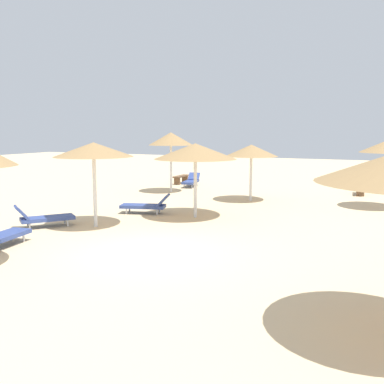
{
  "coord_description": "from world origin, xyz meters",
  "views": [
    {
      "loc": [
        5.82,
        -9.66,
        3.18
      ],
      "look_at": [
        0.0,
        3.0,
        1.2
      ],
      "focal_mm": 40.85,
      "sensor_mm": 36.0,
      "label": 1
    }
  ],
  "objects_px": {
    "parasol_6": "(251,151)",
    "lounger_0": "(147,205)",
    "bench_0": "(360,188)",
    "parasol_0": "(195,151)",
    "parasol_2": "(171,139)",
    "lounger_2": "(191,181)",
    "lounger_1": "(43,217)",
    "bench_1": "(181,178)",
    "parasol_1": "(94,150)"
  },
  "relations": [
    {
      "from": "parasol_1",
      "to": "parasol_6",
      "type": "relative_size",
      "value": 1.1
    },
    {
      "from": "parasol_1",
      "to": "lounger_1",
      "type": "bearing_deg",
      "value": -152.76
    },
    {
      "from": "lounger_1",
      "to": "bench_1",
      "type": "distance_m",
      "value": 12.57
    },
    {
      "from": "parasol_6",
      "to": "lounger_1",
      "type": "xyz_separation_m",
      "value": [
        -4.61,
        -8.1,
        -1.94
      ]
    },
    {
      "from": "parasol_0",
      "to": "parasol_1",
      "type": "height_order",
      "value": "parasol_1"
    },
    {
      "from": "parasol_1",
      "to": "bench_1",
      "type": "relative_size",
      "value": 1.85
    },
    {
      "from": "bench_1",
      "to": "parasol_0",
      "type": "bearing_deg",
      "value": -60.99
    },
    {
      "from": "parasol_2",
      "to": "bench_1",
      "type": "xyz_separation_m",
      "value": [
        -1.12,
        3.45,
        -2.38
      ]
    },
    {
      "from": "lounger_1",
      "to": "bench_1",
      "type": "xyz_separation_m",
      "value": [
        -1.07,
        12.53,
        0.02
      ]
    },
    {
      "from": "lounger_1",
      "to": "bench_0",
      "type": "bearing_deg",
      "value": 53.55
    },
    {
      "from": "parasol_6",
      "to": "bench_0",
      "type": "bearing_deg",
      "value": 42.93
    },
    {
      "from": "parasol_6",
      "to": "bench_1",
      "type": "relative_size",
      "value": 1.69
    },
    {
      "from": "lounger_1",
      "to": "bench_1",
      "type": "height_order",
      "value": "lounger_1"
    },
    {
      "from": "parasol_0",
      "to": "bench_0",
      "type": "relative_size",
      "value": 1.96
    },
    {
      "from": "parasol_1",
      "to": "lounger_1",
      "type": "xyz_separation_m",
      "value": [
        -1.53,
        -0.79,
        -2.22
      ]
    },
    {
      "from": "parasol_6",
      "to": "lounger_0",
      "type": "height_order",
      "value": "parasol_6"
    },
    {
      "from": "lounger_0",
      "to": "lounger_1",
      "type": "xyz_separation_m",
      "value": [
        -1.88,
        -3.48,
        0.0
      ]
    },
    {
      "from": "lounger_1",
      "to": "bench_0",
      "type": "relative_size",
      "value": 1.22
    },
    {
      "from": "parasol_0",
      "to": "bench_1",
      "type": "distance_m",
      "value": 10.43
    },
    {
      "from": "parasol_1",
      "to": "lounger_0",
      "type": "height_order",
      "value": "parasol_1"
    },
    {
      "from": "lounger_1",
      "to": "lounger_2",
      "type": "relative_size",
      "value": 0.94
    },
    {
      "from": "lounger_1",
      "to": "parasol_6",
      "type": "bearing_deg",
      "value": 60.37
    },
    {
      "from": "parasol_1",
      "to": "lounger_2",
      "type": "relative_size",
      "value": 1.41
    },
    {
      "from": "parasol_6",
      "to": "lounger_2",
      "type": "xyz_separation_m",
      "value": [
        -4.57,
        3.49,
        -1.94
      ]
    },
    {
      "from": "parasol_0",
      "to": "lounger_0",
      "type": "distance_m",
      "value": 2.9
    },
    {
      "from": "lounger_0",
      "to": "bench_0",
      "type": "relative_size",
      "value": 1.29
    },
    {
      "from": "parasol_6",
      "to": "lounger_0",
      "type": "bearing_deg",
      "value": -120.52
    },
    {
      "from": "parasol_0",
      "to": "parasol_2",
      "type": "relative_size",
      "value": 0.98
    },
    {
      "from": "lounger_0",
      "to": "bench_1",
      "type": "relative_size",
      "value": 1.31
    },
    {
      "from": "parasol_6",
      "to": "bench_1",
      "type": "xyz_separation_m",
      "value": [
        -5.67,
        4.43,
        -1.92
      ]
    },
    {
      "from": "bench_0",
      "to": "lounger_0",
      "type": "bearing_deg",
      "value": -129.27
    },
    {
      "from": "parasol_0",
      "to": "parasol_1",
      "type": "distance_m",
      "value": 3.67
    },
    {
      "from": "lounger_0",
      "to": "bench_1",
      "type": "height_order",
      "value": "lounger_0"
    },
    {
      "from": "parasol_6",
      "to": "lounger_2",
      "type": "height_order",
      "value": "parasol_6"
    },
    {
      "from": "parasol_0",
      "to": "parasol_1",
      "type": "bearing_deg",
      "value": -130.11
    },
    {
      "from": "lounger_0",
      "to": "bench_1",
      "type": "xyz_separation_m",
      "value": [
        -2.95,
        9.04,
        0.02
      ]
    },
    {
      "from": "parasol_6",
      "to": "parasol_1",
      "type": "bearing_deg",
      "value": -112.83
    },
    {
      "from": "parasol_2",
      "to": "bench_1",
      "type": "relative_size",
      "value": 2.04
    },
    {
      "from": "lounger_0",
      "to": "lounger_1",
      "type": "bearing_deg",
      "value": -118.41
    },
    {
      "from": "parasol_0",
      "to": "parasol_2",
      "type": "height_order",
      "value": "parasol_2"
    },
    {
      "from": "bench_0",
      "to": "bench_1",
      "type": "height_order",
      "value": "same"
    },
    {
      "from": "parasol_2",
      "to": "lounger_2",
      "type": "xyz_separation_m",
      "value": [
        -0.02,
        2.51,
        -2.41
      ]
    },
    {
      "from": "lounger_1",
      "to": "parasol_2",
      "type": "bearing_deg",
      "value": 89.66
    },
    {
      "from": "parasol_1",
      "to": "lounger_0",
      "type": "bearing_deg",
      "value": 82.44
    },
    {
      "from": "bench_1",
      "to": "parasol_2",
      "type": "bearing_deg",
      "value": -72.0
    },
    {
      "from": "parasol_0",
      "to": "bench_1",
      "type": "xyz_separation_m",
      "value": [
        -4.96,
        8.94,
        -2.07
      ]
    },
    {
      "from": "parasol_1",
      "to": "lounger_0",
      "type": "xyz_separation_m",
      "value": [
        0.36,
        2.7,
        -2.22
      ]
    },
    {
      "from": "parasol_2",
      "to": "lounger_1",
      "type": "distance_m",
      "value": 9.39
    },
    {
      "from": "parasol_1",
      "to": "lounger_2",
      "type": "distance_m",
      "value": 11.13
    },
    {
      "from": "parasol_1",
      "to": "lounger_2",
      "type": "xyz_separation_m",
      "value": [
        -1.49,
        10.8,
        -2.22
      ]
    }
  ]
}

